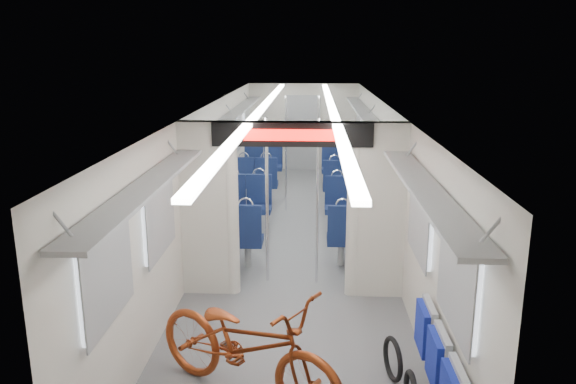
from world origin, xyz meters
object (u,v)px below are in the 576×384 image
object	(u,v)px
seat_bay_far_right	(343,172)
stanchion_far_left	(286,154)
bicycle	(247,345)
seat_bay_far_left	(260,169)
seat_bay_near_left	(239,215)
stanchion_near_right	(317,203)
stanchion_far_right	(318,155)
bike_hoop_c	(393,361)
flip_bench	(445,377)
stanchion_near_left	(267,202)
seat_bay_near_right	(354,215)

from	to	relation	value
seat_bay_far_right	stanchion_far_left	size ratio (longest dim) A/B	0.92
bicycle	seat_bay_far_left	world-z (taller)	seat_bay_far_left
seat_bay_near_left	stanchion_near_right	xyz separation A→B (m)	(1.26, -1.42, 0.60)
seat_bay_near_left	stanchion_far_right	xyz separation A→B (m)	(1.29, 2.19, 0.60)
bike_hoop_c	seat_bay_near_left	distance (m)	4.28
seat_bay_far_left	stanchion_far_right	world-z (taller)	stanchion_far_right
flip_bench	stanchion_near_left	xyz separation A→B (m)	(-1.72, 3.26, 0.57)
seat_bay_near_right	seat_bay_far_left	world-z (taller)	seat_bay_far_left
bicycle	stanchion_far_right	world-z (taller)	stanchion_far_right
bike_hoop_c	seat_bay_near_right	xyz separation A→B (m)	(-0.13, 3.85, 0.34)
bike_hoop_c	stanchion_near_left	size ratio (longest dim) A/B	0.20
flip_bench	stanchion_far_left	distance (m)	7.04
flip_bench	seat_bay_near_right	world-z (taller)	seat_bay_near_right
flip_bench	bike_hoop_c	world-z (taller)	flip_bench
seat_bay_near_left	seat_bay_near_right	size ratio (longest dim) A/B	1.04
seat_bay_far_right	flip_bench	bearing A→B (deg)	-87.02
flip_bench	stanchion_far_left	xyz separation A→B (m)	(-1.63, 6.82, 0.57)
bike_hoop_c	stanchion_near_left	distance (m)	2.95
seat_bay_far_left	seat_bay_far_right	size ratio (longest dim) A/B	1.01
stanchion_near_left	stanchion_near_right	distance (m)	0.69
flip_bench	seat_bay_near_right	bearing A→B (deg)	95.08
flip_bench	seat_bay_near_left	xyz separation A→B (m)	(-2.29, 4.63, -0.03)
flip_bench	stanchion_far_left	world-z (taller)	stanchion_far_left
stanchion_far_left	stanchion_far_right	bearing A→B (deg)	0.26
stanchion_far_right	seat_bay_far_right	bearing A→B (deg)	64.75
seat_bay_near_right	seat_bay_far_right	size ratio (longest dim) A/B	0.96
bike_hoop_c	stanchion_near_right	bearing A→B (deg)	107.34
stanchion_near_left	seat_bay_near_right	bearing A→B (deg)	48.28
seat_bay_far_left	seat_bay_near_right	bearing A→B (deg)	-62.15
flip_bench	seat_bay_far_left	distance (m)	8.57
seat_bay_far_right	stanchion_near_right	world-z (taller)	stanchion_near_right
seat_bay_near_right	stanchion_near_right	world-z (taller)	stanchion_near_right
bicycle	stanchion_near_left	size ratio (longest dim) A/B	0.91
seat_bay_near_left	stanchion_near_left	size ratio (longest dim) A/B	0.92
flip_bench	stanchion_near_right	distance (m)	3.43
stanchion_near_right	stanchion_far_right	size ratio (longest dim) A/B	1.00
bicycle	seat_bay_near_left	distance (m)	4.17
bicycle	seat_bay_far_right	world-z (taller)	seat_bay_far_right
bicycle	stanchion_far_right	size ratio (longest dim) A/B	0.91
stanchion_far_right	stanchion_near_left	bearing A→B (deg)	-101.44
seat_bay_near_right	stanchion_far_right	xyz separation A→B (m)	(-0.58, 2.11, 0.61)
seat_bay_far_left	seat_bay_far_right	xyz separation A→B (m)	(1.87, -0.21, -0.00)
seat_bay_far_right	stanchion_far_left	bearing A→B (deg)	-134.62
bicycle	seat_bay_far_right	bearing A→B (deg)	22.61
stanchion_near_left	seat_bay_near_left	bearing A→B (deg)	112.67
stanchion_far_right	bike_hoop_c	bearing A→B (deg)	-83.29
seat_bay_near_left	stanchion_near_left	world-z (taller)	stanchion_near_left
bike_hoop_c	bicycle	bearing A→B (deg)	-165.60
seat_bay_near_right	stanchion_far_right	size ratio (longest dim) A/B	0.89
bicycle	stanchion_far_right	bearing A→B (deg)	25.91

